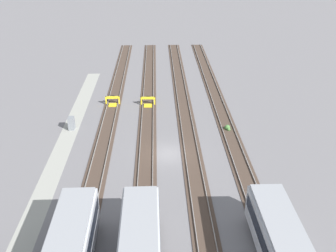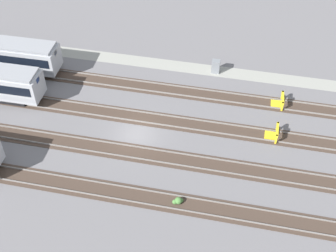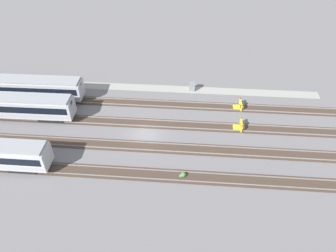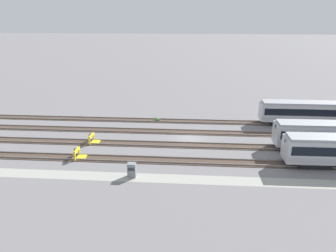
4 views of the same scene
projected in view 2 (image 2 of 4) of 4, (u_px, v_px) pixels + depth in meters
The scene contains 10 objects.
ground_plane at pixel (137, 134), 46.20m from camera, with size 400.00×400.00×0.00m, color slate.
service_walkway at pixel (162, 64), 54.45m from camera, with size 54.00×2.00×0.01m, color #9E9E93.
rail_track_nearest at pixel (154, 88), 51.33m from camera, with size 90.00×2.23×0.21m.
rail_track_near_inner at pixel (143, 118), 47.89m from camera, with size 90.00×2.24×0.21m.
rail_track_middle at pixel (130, 152), 44.45m from camera, with size 90.00×2.24×0.21m.
rail_track_far_inner at pixel (116, 192), 41.02m from camera, with size 90.00×2.23×0.21m.
bumper_stop_nearest_track at pixel (280, 101), 48.99m from camera, with size 1.37×2.01×1.22m.
bumper_stop_near_inner_track at pixel (274, 133), 45.62m from camera, with size 1.35×2.00×1.22m.
electrical_cabinet at pixel (216, 66), 52.84m from camera, with size 0.90×0.73×1.60m.
weed_clump at pixel (178, 201), 40.11m from camera, with size 0.92×0.70×0.64m.
Camera 2 is at (-9.71, 31.18, 32.84)m, focal length 50.00 mm.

